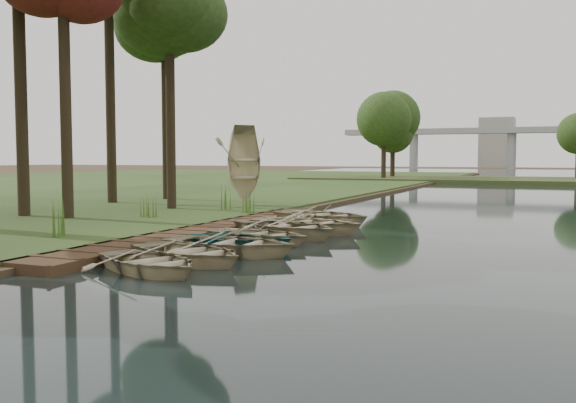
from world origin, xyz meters
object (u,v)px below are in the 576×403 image
at_px(rowboat_1, 188,249).
at_px(stored_rowboat, 243,197).
at_px(boardwalk, 208,231).
at_px(rowboat_2, 230,241).
at_px(rowboat_0, 149,258).

bearing_deg(rowboat_1, stored_rowboat, 39.64).
xyz_separation_m(boardwalk, rowboat_1, (2.49, -5.23, 0.25)).
height_order(rowboat_1, rowboat_2, rowboat_2).
relative_size(boardwalk, stored_rowboat, 4.15).
xyz_separation_m(boardwalk, rowboat_0, (2.37, -6.66, 0.23)).
xyz_separation_m(rowboat_2, stored_rowboat, (-6.15, 12.90, 0.27)).
bearing_deg(boardwalk, stored_rowboat, 109.98).
bearing_deg(rowboat_2, rowboat_0, 171.64).
distance_m(boardwalk, rowboat_0, 7.07).
bearing_deg(rowboat_2, stored_rowboat, 25.26).
height_order(rowboat_0, rowboat_2, rowboat_2).
height_order(boardwalk, rowboat_0, rowboat_0).
relative_size(boardwalk, rowboat_0, 5.04).
bearing_deg(stored_rowboat, rowboat_0, -126.65).
xyz_separation_m(rowboat_0, rowboat_1, (0.12, 1.42, 0.02)).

